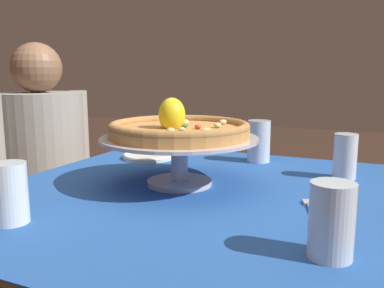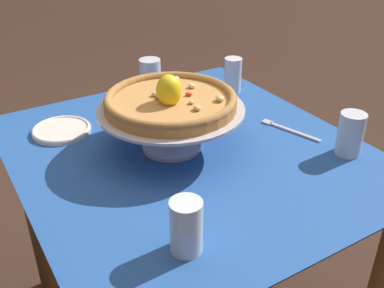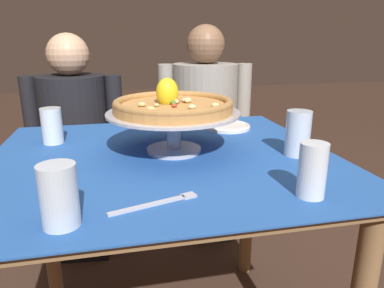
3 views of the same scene
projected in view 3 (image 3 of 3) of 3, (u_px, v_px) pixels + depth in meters
name	position (u px, v px, depth m)	size (l,w,h in m)	color
dining_table	(165.00, 192.00, 1.13)	(1.05, 0.95, 0.76)	olive
pizza_stand	(174.00, 122.00, 1.11)	(0.42, 0.42, 0.13)	#B7B7C1
pizza	(173.00, 105.00, 1.09)	(0.37, 0.37, 0.10)	#BC8447
water_glass_side_right	(298.00, 136.00, 1.08)	(0.08, 0.08, 0.14)	silver
water_glass_front_left	(60.00, 200.00, 0.68)	(0.07, 0.07, 0.13)	silver
water_glass_back_left	(52.00, 128.00, 1.21)	(0.07, 0.07, 0.12)	silver
water_glass_front_right	(312.00, 174.00, 0.80)	(0.06, 0.06, 0.13)	white
side_plate	(228.00, 126.00, 1.42)	(0.18, 0.18, 0.02)	silver
dinner_fork	(159.00, 203.00, 0.78)	(0.20, 0.08, 0.01)	#B7B7C1
diner_left	(78.00, 153.00, 1.83)	(0.48, 0.36, 1.14)	black
diner_right	(205.00, 138.00, 1.99)	(0.50, 0.38, 1.18)	#1E3833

